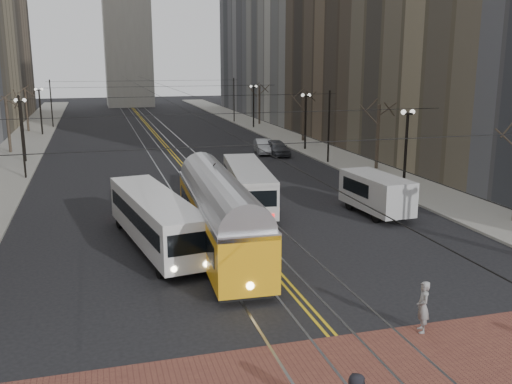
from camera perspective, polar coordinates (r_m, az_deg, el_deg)
ground at (r=21.19m, az=6.58°, el=-12.98°), size 260.00×260.00×0.00m
sidewalk_left at (r=63.65m, az=-22.58°, el=3.81°), size 5.00×140.00×0.15m
sidewalk_right at (r=67.07m, az=3.84°, el=5.21°), size 5.00×140.00×0.15m
crosswalk_band at (r=18.02m, az=11.67°, el=-18.20°), size 25.00×6.00×0.01m
streetcar_rails at (r=63.64m, az=-9.03°, el=4.59°), size 4.80×130.00×0.02m
centre_lines at (r=63.64m, az=-9.03°, el=4.59°), size 0.42×130.00×0.01m
lamp_posts at (r=47.31m, az=-6.71°, el=5.16°), size 27.60×57.20×5.60m
street_trees at (r=53.69m, az=-7.84°, el=6.07°), size 31.68×53.28×5.60m
trolley_wires at (r=53.17m, az=-7.81°, el=7.06°), size 25.96×120.00×6.60m
transit_bus at (r=29.05m, az=-10.02°, el=-2.95°), size 3.93×10.98×2.69m
streetcar at (r=27.84m, az=-3.63°, el=-3.03°), size 3.01×13.28×3.11m
rear_bus at (r=36.46m, az=-0.80°, el=0.51°), size 3.53×10.36×2.65m
cargo_van at (r=35.45m, az=11.91°, el=-0.31°), size 2.53×5.67×2.44m
sedan_grey at (r=56.56m, az=2.08°, el=4.46°), size 1.83×4.48×1.52m
sedan_silver at (r=57.65m, az=0.76°, el=4.59°), size 2.15×4.57×1.45m
pedestrian_b at (r=20.94m, az=16.35°, el=-10.96°), size 0.62×0.77×1.84m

